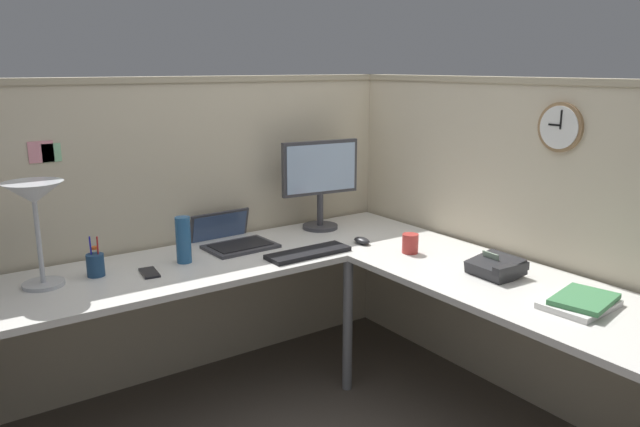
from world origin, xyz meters
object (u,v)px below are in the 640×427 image
thermos_flask (183,240)px  coffee_mug (410,243)px  desk_lamp_dome (34,202)px  office_phone (497,268)px  keyboard (308,253)px  book_stack (581,302)px  wall_clock (561,127)px  computer_mouse (362,241)px  pen_cup (95,265)px  laptop (231,239)px  monitor (320,178)px  cell_phone (149,273)px

thermos_flask → coffee_mug: thermos_flask is taller
desk_lamp_dome → office_phone: bearing=-31.3°
desk_lamp_dome → thermos_flask: desk_lamp_dome is taller
thermos_flask → office_phone: (1.05, -0.97, -0.07)m
keyboard → thermos_flask: bearing=155.4°
book_stack → wall_clock: bearing=48.1°
wall_clock → computer_mouse: bearing=122.5°
pen_cup → coffee_mug: pen_cup is taller
computer_mouse → wall_clock: (0.49, -0.77, 0.62)m
desk_lamp_dome → office_phone: 1.97m
computer_mouse → book_stack: size_ratio=0.34×
office_phone → coffee_mug: bearing=99.4°
thermos_flask → book_stack: thermos_flask is taller
laptop → book_stack: 1.70m
pen_cup → thermos_flask: 0.40m
book_stack → coffee_mug: 0.90m
monitor → pen_cup: (-1.27, -0.10, -0.24)m
computer_mouse → thermos_flask: 0.92m
wall_clock → cell_phone: bearing=148.9°
cell_phone → coffee_mug: 1.25m
office_phone → pen_cup: bearing=145.1°
coffee_mug → office_phone: bearing=-80.6°
keyboard → cell_phone: 0.76m
cell_phone → wall_clock: bearing=-23.9°
desk_lamp_dome → book_stack: bearing=-41.3°
monitor → office_phone: monitor is taller
monitor → office_phone: size_ratio=2.35×
book_stack → monitor: bearing=95.4°
desk_lamp_dome → book_stack: size_ratio=1.44×
laptop → keyboard: (0.22, -0.39, -0.01)m
laptop → keyboard: laptop is taller
coffee_mug → keyboard: bearing=149.1°
office_phone → coffee_mug: office_phone is taller
desk_lamp_dome → monitor: bearing=3.7°
keyboard → computer_mouse: bearing=-0.7°
desk_lamp_dome → pen_cup: size_ratio=2.47×
cell_phone → laptop: bearing=29.8°
pen_cup → office_phone: 1.77m
laptop → desk_lamp_dome: bearing=-173.4°
computer_mouse → office_phone: 0.75m
book_stack → laptop: bearing=114.5°
keyboard → wall_clock: 1.29m
desk_lamp_dome → coffee_mug: size_ratio=4.64×
cell_phone → thermos_flask: thermos_flask is taller
laptop → pen_cup: pen_cup is taller
book_stack → desk_lamp_dome: bearing=138.7°
cell_phone → keyboard: bearing=-6.1°
monitor → keyboard: (-0.34, -0.38, -0.28)m
monitor → desk_lamp_dome: size_ratio=1.12×
office_phone → book_stack: office_phone is taller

